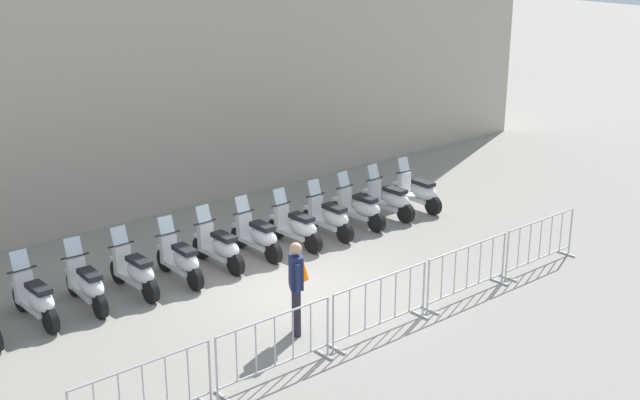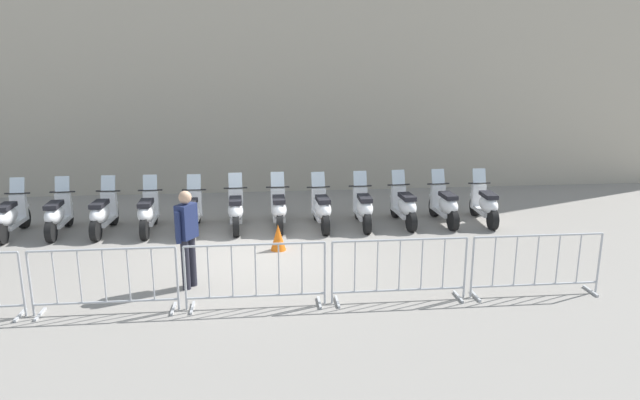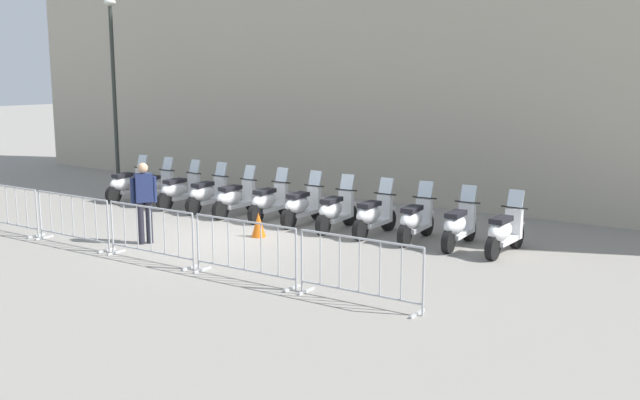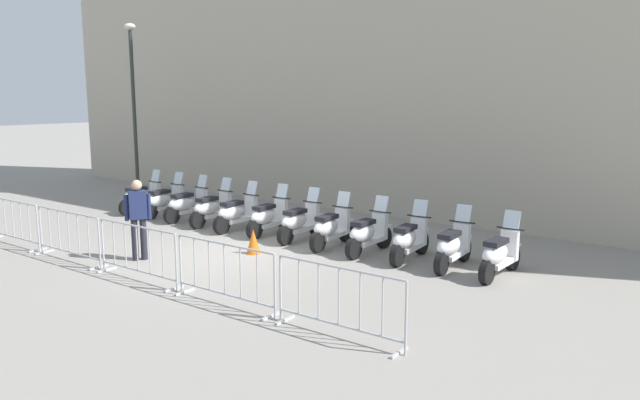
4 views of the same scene
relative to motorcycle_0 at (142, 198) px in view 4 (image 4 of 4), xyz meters
name	(u,v)px [view 4 (image 4 of 4)]	position (x,y,z in m)	size (l,w,h in m)	color
ground_plane	(228,254)	(5.57, -1.58, -0.45)	(120.00, 120.00, 0.00)	gray
building_facade	(392,12)	(5.20, 5.37, 5.43)	(28.00, 2.40, 11.76)	#B2A893
motorcycle_0	(142,198)	(0.00, 0.00, 0.00)	(0.56, 1.73, 1.24)	black
motorcycle_1	(165,201)	(0.99, 0.09, 0.00)	(0.56, 1.73, 1.24)	black
motorcycle_2	(187,205)	(1.98, 0.14, 0.00)	(0.56, 1.72, 1.24)	black
motorcycle_3	(212,209)	(2.98, 0.17, 0.00)	(0.56, 1.73, 1.24)	black
motorcycle_4	(237,213)	(3.98, 0.16, 0.00)	(0.56, 1.72, 1.24)	black
motorcycle_5	(269,217)	(4.97, 0.31, 0.00)	(0.56, 1.73, 1.24)	black
motorcycle_6	(299,222)	(5.96, 0.36, 0.00)	(0.56, 1.73, 1.24)	black
motorcycle_7	(331,228)	(6.97, 0.32, 0.00)	(0.58, 1.73, 1.24)	black
motorcycle_8	(367,234)	(7.95, 0.38, 0.00)	(0.56, 1.72, 1.24)	black
motorcycle_9	(409,240)	(8.95, 0.48, 0.00)	(0.59, 1.72, 1.24)	black
motorcycle_10	(452,247)	(9.95, 0.54, 0.00)	(0.58, 1.73, 1.24)	black
motorcycle_11	(499,255)	(10.93, 0.56, 0.00)	(0.56, 1.72, 1.24)	black
barrier_segment_0	(13,222)	(1.02, -4.22, 0.07)	(2.25, 0.55, 1.07)	#B2B5B7
barrier_segment_1	(69,236)	(3.36, -4.10, 0.07)	(2.25, 0.55, 1.07)	#B2B5B7
barrier_segment_2	(137,253)	(5.69, -3.98, 0.07)	(2.25, 0.55, 1.07)	#B2B5B7
barrier_segment_3	(225,274)	(8.03, -3.85, 0.07)	(2.25, 0.55, 1.07)	#B2B5B7
barrier_segment_4	(339,302)	(10.36, -3.73, 0.07)	(2.25, 0.55, 1.07)	#B2B5B7
street_lamp	(133,95)	(-2.19, 1.35, 3.02)	(0.36, 0.36, 5.75)	#2D332D
officer_near_row_end	(138,215)	(4.48, -3.12, 0.53)	(0.36, 0.50, 1.73)	#23232D
traffic_cone	(253,242)	(5.98, -1.20, -0.18)	(0.32, 0.32, 0.55)	orange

